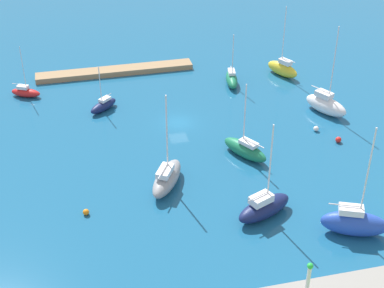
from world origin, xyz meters
The scene contains 15 objects.
water centered at (0.00, 0.00, 0.00)m, with size 160.00×160.00×0.00m, color #19567F.
pier_dock centered at (6.61, -17.89, 0.43)m, with size 25.08×2.71×0.87m, color #997A56.
harbor_beacon centered at (-4.23, 34.67, 3.33)m, with size 0.56×0.56×3.73m.
sailboat_navy_center_basin centered at (9.68, -5.96, 0.78)m, with size 4.71×4.37×6.87m.
sailboat_green_near_pier centered at (-6.35, 10.21, 1.06)m, with size 5.15×6.79×9.92m.
sailboat_yellow_along_channel centered at (-19.38, -11.05, 1.22)m, with size 4.34×6.09×11.32m.
sailboat_blue_east_end centered at (-12.77, 26.86, 1.48)m, with size 7.27×4.85×12.84m.
sailboat_red_mid_basin centered at (20.57, -12.91, 0.74)m, with size 4.77×3.42×8.02m.
sailboat_gray_far_north centered at (4.40, 14.26, 1.23)m, with size 5.75×7.66×11.70m.
sailboat_white_lone_south centered at (-20.89, 2.03, 1.34)m, with size 5.27×6.97×12.99m.
sailboat_navy_west_end centered at (-4.71, 21.97, 1.20)m, with size 7.33×4.99×11.30m.
sailboat_green_inner_mooring centered at (-10.58, -9.87, 0.93)m, with size 2.71×5.98×8.28m.
mooring_buoy_white centered at (-17.58, 6.49, 0.37)m, with size 0.73×0.73×0.73m, color white.
mooring_buoy_red centered at (-19.25, 9.83, 0.39)m, with size 0.78×0.78×0.78m, color red.
mooring_buoy_orange centered at (13.98, 17.36, 0.35)m, with size 0.69×0.69×0.69m, color orange.
Camera 1 is at (14.03, 67.89, 39.85)m, focal length 54.09 mm.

